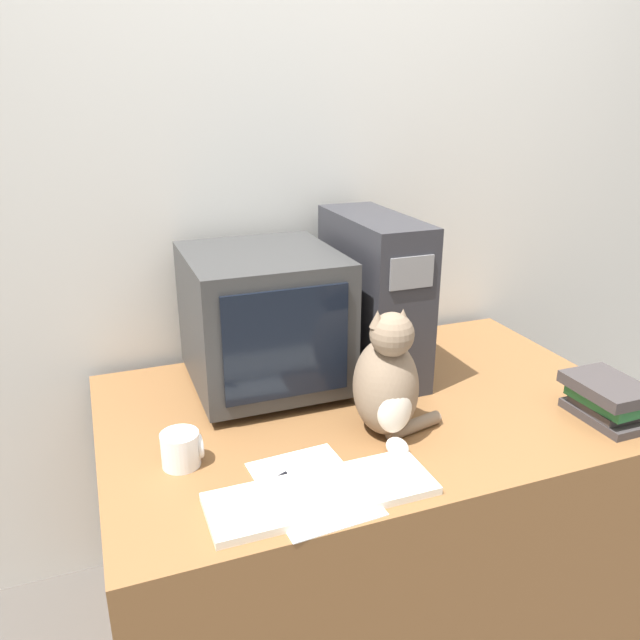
% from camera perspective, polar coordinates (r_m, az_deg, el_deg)
% --- Properties ---
extents(wall_back, '(7.00, 0.05, 2.50)m').
position_cam_1_polar(wall_back, '(2.04, -1.43, 12.11)').
color(wall_back, silver).
rests_on(wall_back, ground_plane).
extents(desk, '(1.43, 0.92, 0.73)m').
position_cam_1_polar(desk, '(1.93, 4.25, -17.26)').
color(desk, brown).
rests_on(desk, ground_plane).
extents(crt_monitor, '(0.41, 0.44, 0.40)m').
position_cam_1_polar(crt_monitor, '(1.76, -5.22, 0.12)').
color(crt_monitor, '#333333').
rests_on(crt_monitor, desk).
extents(computer_tower, '(0.18, 0.45, 0.47)m').
position_cam_1_polar(computer_tower, '(1.86, 4.85, 2.26)').
color(computer_tower, '#28282D').
rests_on(computer_tower, desk).
extents(keyboard, '(0.49, 0.17, 0.02)m').
position_cam_1_polar(keyboard, '(1.37, 0.17, -15.58)').
color(keyboard, silver).
rests_on(keyboard, desk).
extents(cat, '(0.25, 0.26, 0.34)m').
position_cam_1_polar(cat, '(1.54, 6.19, -5.74)').
color(cat, '#7A6651').
rests_on(cat, desk).
extents(book_stack, '(0.15, 0.21, 0.11)m').
position_cam_1_polar(book_stack, '(1.79, 24.77, -6.58)').
color(book_stack, '#383333').
rests_on(book_stack, desk).
extents(pen, '(0.13, 0.06, 0.01)m').
position_cam_1_polar(pen, '(1.40, -5.21, -14.85)').
color(pen, black).
rests_on(pen, desk).
extents(paper_sheet, '(0.23, 0.31, 0.00)m').
position_cam_1_polar(paper_sheet, '(1.40, -0.71, -15.10)').
color(paper_sheet, white).
rests_on(paper_sheet, desk).
extents(mug, '(0.09, 0.09, 0.08)m').
position_cam_1_polar(mug, '(1.49, -12.53, -11.44)').
color(mug, white).
rests_on(mug, desk).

